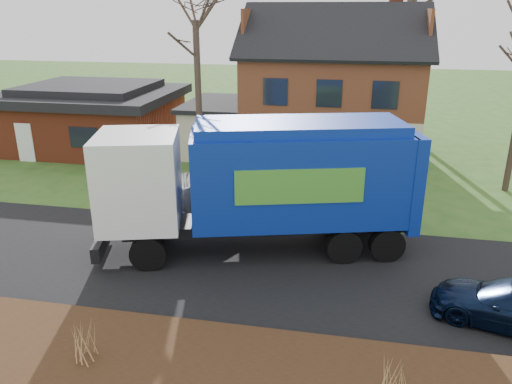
# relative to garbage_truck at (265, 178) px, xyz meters

# --- Properties ---
(ground) EXTENTS (120.00, 120.00, 0.00)m
(ground) POSITION_rel_garbage_truck_xyz_m (-0.47, -1.34, -2.57)
(ground) COLOR #2B531B
(ground) RESTS_ON ground
(road) EXTENTS (80.00, 7.00, 0.02)m
(road) POSITION_rel_garbage_truck_xyz_m (-0.47, -1.34, -2.56)
(road) COLOR black
(road) RESTS_ON ground
(mulch_verge) EXTENTS (80.00, 3.50, 0.30)m
(mulch_verge) POSITION_rel_garbage_truck_xyz_m (-0.47, -6.64, -2.42)
(mulch_verge) COLOR black
(mulch_verge) RESTS_ON ground
(main_house) EXTENTS (12.95, 8.95, 9.26)m
(main_house) POSITION_rel_garbage_truck_xyz_m (1.02, 12.57, 1.46)
(main_house) COLOR beige
(main_house) RESTS_ON ground
(ranch_house) EXTENTS (9.80, 8.20, 3.70)m
(ranch_house) POSITION_rel_garbage_truck_xyz_m (-12.47, 11.66, -0.75)
(ranch_house) COLOR #993B21
(ranch_house) RESTS_ON ground
(garbage_truck) EXTENTS (10.75, 5.44, 4.45)m
(garbage_truck) POSITION_rel_garbage_truck_xyz_m (0.00, 0.00, 0.00)
(garbage_truck) COLOR black
(garbage_truck) RESTS_ON ground
(silver_sedan) EXTENTS (5.21, 3.47, 1.62)m
(silver_sedan) POSITION_rel_garbage_truck_xyz_m (-2.54, 2.52, -1.75)
(silver_sedan) COLOR #96979D
(silver_sedan) RESTS_ON ground
(grass_clump_mid) EXTENTS (0.37, 0.31, 1.05)m
(grass_clump_mid) POSITION_rel_garbage_truck_xyz_m (-2.87, -6.87, -1.74)
(grass_clump_mid) COLOR #B5814F
(grass_clump_mid) RESTS_ON mulch_verge
(grass_clump_east) EXTENTS (0.38, 0.31, 0.95)m
(grass_clump_east) POSITION_rel_garbage_truck_xyz_m (3.91, -6.70, -1.79)
(grass_clump_east) COLOR #AA814B
(grass_clump_east) RESTS_ON mulch_verge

